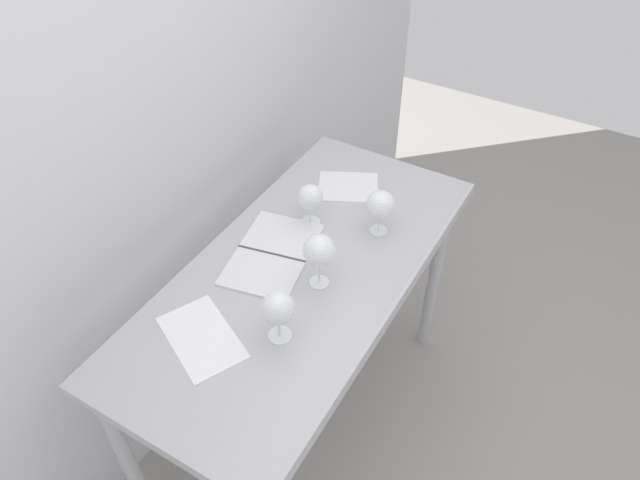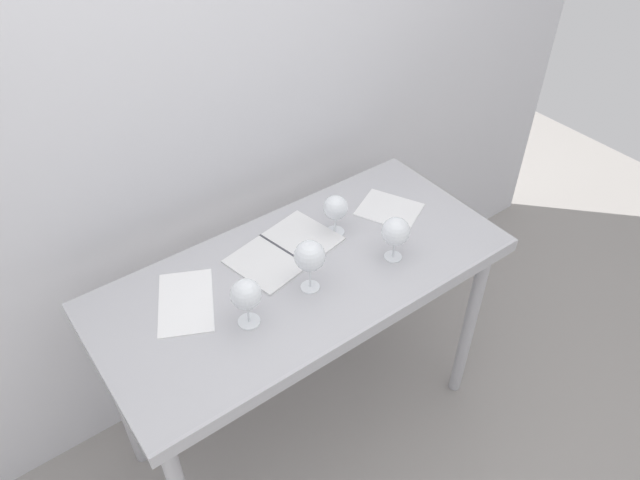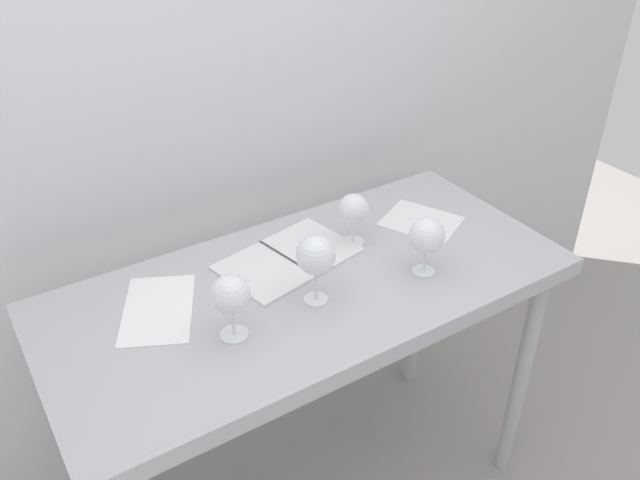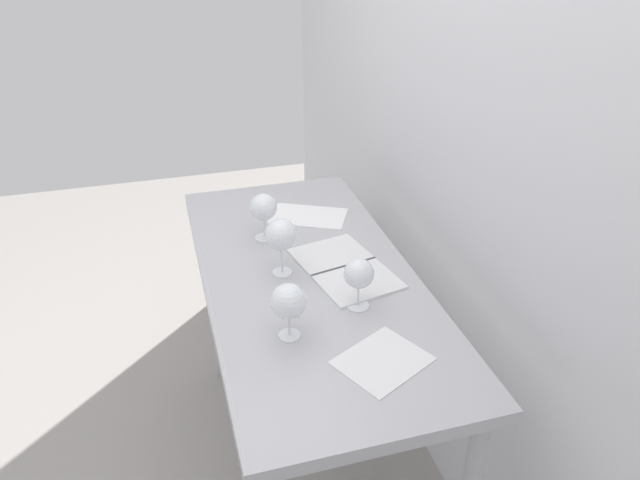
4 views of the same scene
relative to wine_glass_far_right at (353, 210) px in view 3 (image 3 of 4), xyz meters
name	(u,v)px [view 3 (image 3 of 4)]	position (x,y,z in m)	size (l,w,h in m)	color
back_wall	(217,82)	(-0.20, 0.40, 0.29)	(3.80, 0.04, 2.60)	silver
steel_counter	(309,312)	(-0.20, -0.09, -0.21)	(1.40, 0.65, 0.90)	#B3B3B8
wine_glass_far_right	(353,210)	(0.00, 0.00, 0.00)	(0.09, 0.09, 0.16)	white
wine_glass_near_left	(231,296)	(-0.47, -0.18, 0.01)	(0.09, 0.09, 0.17)	white
wine_glass_near_center	(316,256)	(-0.23, -0.17, 0.03)	(0.10, 0.10, 0.19)	white
wine_glass_near_right	(427,237)	(0.08, -0.22, 0.00)	(0.10, 0.10, 0.16)	white
open_notebook	(288,258)	(-0.20, 0.02, -0.10)	(0.41, 0.31, 0.01)	silver
tasting_sheet_upper	(158,309)	(-0.59, 0.01, -0.11)	(0.17, 0.27, 0.00)	white
tasting_sheet_lower	(421,221)	(0.24, -0.02, -0.11)	(0.18, 0.22, 0.00)	white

